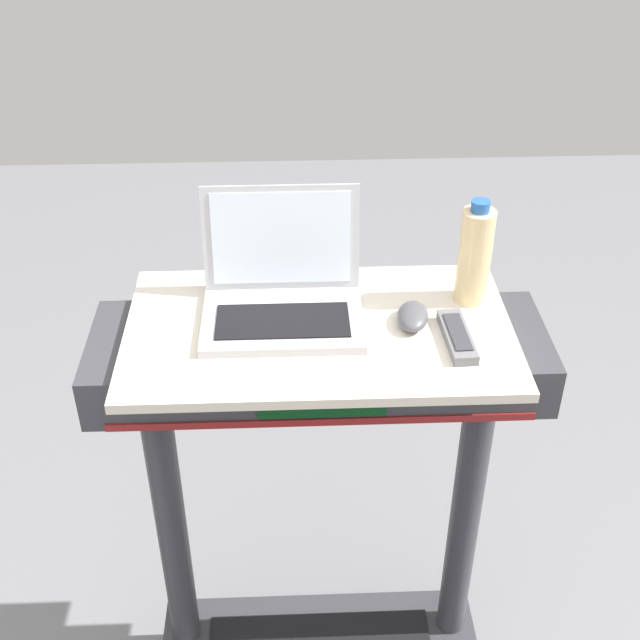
{
  "coord_description": "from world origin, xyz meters",
  "views": [
    {
      "loc": [
        -0.05,
        -0.62,
        2.02
      ],
      "look_at": [
        0.0,
        0.65,
        1.15
      ],
      "focal_mm": 46.72,
      "sensor_mm": 36.0,
      "label": 1
    }
  ],
  "objects_px": {
    "computer_mouse": "(413,316)",
    "tv_remote": "(457,336)",
    "water_bottle": "(475,255)",
    "laptop": "(282,293)"
  },
  "relations": [
    {
      "from": "computer_mouse",
      "to": "tv_remote",
      "type": "xyz_separation_m",
      "value": [
        0.08,
        -0.06,
        -0.01
      ]
    },
    {
      "from": "water_bottle",
      "to": "tv_remote",
      "type": "relative_size",
      "value": 1.36
    },
    {
      "from": "water_bottle",
      "to": "tv_remote",
      "type": "height_order",
      "value": "water_bottle"
    },
    {
      "from": "laptop",
      "to": "computer_mouse",
      "type": "bearing_deg",
      "value": -6.28
    },
    {
      "from": "laptop",
      "to": "water_bottle",
      "type": "bearing_deg",
      "value": 9.69
    },
    {
      "from": "tv_remote",
      "to": "laptop",
      "type": "bearing_deg",
      "value": 161.58
    },
    {
      "from": "computer_mouse",
      "to": "laptop",
      "type": "bearing_deg",
      "value": 179.85
    },
    {
      "from": "water_bottle",
      "to": "tv_remote",
      "type": "distance_m",
      "value": 0.18
    },
    {
      "from": "tv_remote",
      "to": "computer_mouse",
      "type": "bearing_deg",
      "value": 141.23
    },
    {
      "from": "laptop",
      "to": "water_bottle",
      "type": "xyz_separation_m",
      "value": [
        0.38,
        0.03,
        0.06
      ]
    }
  ]
}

